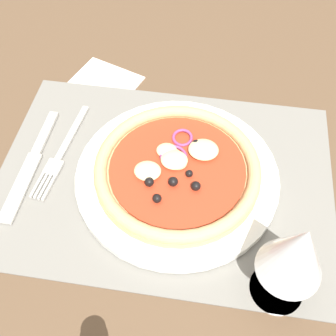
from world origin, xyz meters
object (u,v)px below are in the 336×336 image
(fork, at_px, (60,155))
(napkin, at_px, (103,84))
(wine_glass, at_px, (297,253))
(plate, at_px, (178,174))
(knife, at_px, (31,164))
(pizza, at_px, (178,166))

(fork, xyz_separation_m, napkin, (-0.02, -0.16, -0.00))
(wine_glass, bearing_deg, plate, -45.93)
(knife, height_order, wine_glass, wine_glass)
(plate, distance_m, wine_glass, 0.22)
(napkin, bearing_deg, pizza, 131.54)
(fork, xyz_separation_m, knife, (0.04, 0.02, 0.00))
(pizza, xyz_separation_m, wine_glass, (-0.14, 0.14, 0.07))
(plate, height_order, pizza, pizza)
(plate, bearing_deg, wine_glass, 134.07)
(plate, xyz_separation_m, wine_glass, (-0.14, 0.14, 0.09))
(plate, height_order, fork, plate)
(pizza, bearing_deg, napkin, -48.46)
(fork, distance_m, wine_glass, 0.36)
(fork, xyz_separation_m, wine_glass, (-0.32, 0.15, 0.10))
(plate, height_order, napkin, plate)
(pizza, relative_size, fork, 1.28)
(plate, distance_m, pizza, 0.02)
(fork, height_order, napkin, fork)
(pizza, relative_size, wine_glass, 1.54)
(plate, xyz_separation_m, pizza, (0.00, -0.00, 0.02))
(knife, relative_size, wine_glass, 1.34)
(knife, xyz_separation_m, napkin, (-0.06, -0.19, -0.00))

